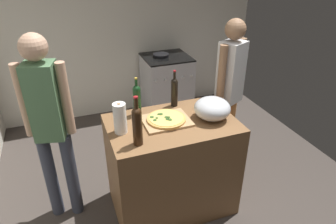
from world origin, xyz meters
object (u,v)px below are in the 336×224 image
object	(u,v)px
mixing_bowl	(212,108)
person_in_stripes	(49,121)
person_in_red	(229,88)
pizza	(166,119)
wine_bottle_amber	(137,124)
wine_bottle_dark	(174,91)
paper_towel_roll	(120,118)
stove	(166,86)
wine_bottle_clear	(137,99)

from	to	relation	value
mixing_bowl	person_in_stripes	world-z (taller)	person_in_stripes
person_in_red	pizza	bearing A→B (deg)	-157.07
wine_bottle_amber	wine_bottle_dark	bearing A→B (deg)	45.67
paper_towel_roll	stove	distance (m)	2.15
mixing_bowl	wine_bottle_clear	xyz separation A→B (m)	(-0.59, 0.29, 0.06)
paper_towel_roll	person_in_stripes	xyz separation A→B (m)	(-0.53, 0.25, -0.05)
pizza	wine_bottle_amber	xyz separation A→B (m)	(-0.31, -0.24, 0.14)
wine_bottle_amber	stove	world-z (taller)	wine_bottle_amber
person_in_stripes	paper_towel_roll	bearing A→B (deg)	-24.93
mixing_bowl	wine_bottle_amber	world-z (taller)	wine_bottle_amber
paper_towel_roll	pizza	bearing A→B (deg)	4.01
stove	wine_bottle_amber	bearing A→B (deg)	-115.59
paper_towel_roll	person_in_red	size ratio (longest dim) A/B	0.15
wine_bottle_amber	person_in_red	bearing A→B (deg)	27.34
mixing_bowl	wine_bottle_clear	size ratio (longest dim) A/B	0.90
mixing_bowl	person_in_red	bearing A→B (deg)	45.13
wine_bottle_clear	person_in_stripes	distance (m)	0.74
mixing_bowl	wine_bottle_dark	size ratio (longest dim) A/B	0.90
paper_towel_roll	stove	xyz separation A→B (m)	(1.04, 1.78, -0.60)
person_in_stripes	stove	bearing A→B (deg)	44.23
person_in_stripes	mixing_bowl	bearing A→B (deg)	-12.71
pizza	person_in_stripes	xyz separation A→B (m)	(-0.93, 0.22, 0.05)
wine_bottle_dark	person_in_red	xyz separation A→B (m)	(0.64, 0.08, -0.11)
wine_bottle_clear	person_in_red	world-z (taller)	person_in_red
wine_bottle_amber	wine_bottle_clear	bearing A→B (deg)	75.21
stove	person_in_red	size ratio (longest dim) A/B	0.56
mixing_bowl	wine_bottle_clear	bearing A→B (deg)	153.40
wine_bottle_clear	person_in_stripes	size ratio (longest dim) A/B	0.20
wine_bottle_clear	mixing_bowl	bearing A→B (deg)	-26.60
pizza	person_in_red	bearing A→B (deg)	22.93
mixing_bowl	paper_towel_roll	xyz separation A→B (m)	(-0.79, 0.05, 0.03)
paper_towel_roll	person_in_red	world-z (taller)	person_in_red
pizza	mixing_bowl	world-z (taller)	mixing_bowl
wine_bottle_amber	person_in_stripes	bearing A→B (deg)	143.47
mixing_bowl	wine_bottle_clear	distance (m)	0.66
pizza	person_in_stripes	size ratio (longest dim) A/B	0.19
wine_bottle_dark	person_in_red	size ratio (longest dim) A/B	0.21
wine_bottle_amber	person_in_red	distance (m)	1.28
pizza	paper_towel_roll	world-z (taller)	paper_towel_roll
paper_towel_roll	wine_bottle_dark	bearing A→B (deg)	26.76
person_in_red	stove	bearing A→B (deg)	97.24
wine_bottle_amber	person_in_red	xyz separation A→B (m)	(1.13, 0.59, -0.13)
mixing_bowl	wine_bottle_dark	bearing A→B (deg)	122.51
pizza	mixing_bowl	distance (m)	0.41
stove	person_in_stripes	size ratio (longest dim) A/B	0.55
person_in_stripes	wine_bottle_dark	bearing A→B (deg)	2.20
pizza	stove	world-z (taller)	pizza
mixing_bowl	paper_towel_roll	size ratio (longest dim) A/B	1.22
pizza	person_in_stripes	world-z (taller)	person_in_stripes
person_in_red	wine_bottle_dark	bearing A→B (deg)	-172.59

